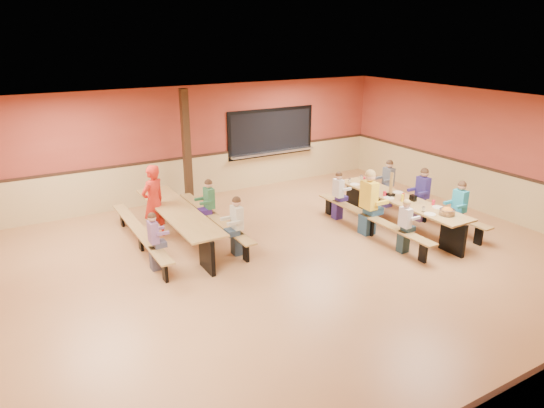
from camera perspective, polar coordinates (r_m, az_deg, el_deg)
ground at (r=9.34m, az=1.42°, el=-7.71°), size 12.00×12.00×0.00m
room_envelope at (r=9.05m, az=1.45°, el=-3.82°), size 12.04×10.04×3.02m
kitchen_pass_through at (r=14.18m, az=-0.09°, el=8.18°), size 2.78×0.28×1.38m
structural_post at (r=12.51m, az=-10.00°, el=6.40°), size 0.18×0.18×3.00m
cafeteria_table_main at (r=11.42m, az=14.71°, el=-0.30°), size 1.91×3.70×0.74m
cafeteria_table_second at (r=10.50m, az=-11.02°, el=-1.77°), size 1.91×3.70×0.74m
seated_child_white_left at (r=10.20m, az=15.33°, el=-2.56°), size 0.33×0.27×1.12m
seated_adult_yellow at (r=10.89m, az=11.28°, el=0.13°), size 0.49×0.40×1.46m
seated_child_grey_left at (r=11.73m, az=7.76°, el=0.95°), size 0.34×0.28×1.16m
seated_child_teal_right at (r=11.38m, az=21.13°, el=-0.56°), size 0.39×0.32×1.24m
seated_child_navy_right at (r=12.03m, az=17.24°, el=1.01°), size 0.40×0.33×1.28m
seated_child_char_right at (r=12.80m, az=13.48°, el=2.32°), size 0.37×0.31×1.22m
seated_child_purple_sec at (r=9.38m, az=-13.71°, el=-4.35°), size 0.33×0.27×1.13m
seated_child_green_sec at (r=10.94m, az=-7.37°, el=-0.25°), size 0.37×0.30×1.21m
seated_child_tan_sec at (r=9.75m, az=-4.12°, el=-2.64°), size 0.37×0.30×1.21m
standing_woman at (r=10.75m, az=-13.77°, el=0.23°), size 0.72×0.63×1.65m
punch_pitcher at (r=12.02m, az=11.02°, el=2.59°), size 0.16×0.16×0.22m
chip_bowl at (r=10.55m, az=19.91°, el=-0.83°), size 0.32×0.32×0.15m
napkin_dispenser at (r=11.21m, az=16.26°, el=0.68°), size 0.10×0.14×0.13m
condiment_mustard at (r=11.08m, az=15.10°, el=0.69°), size 0.06×0.06×0.17m
condiment_ketchup at (r=11.16m, az=15.17°, el=0.81°), size 0.06×0.06×0.17m
table_paddle at (r=11.39m, az=13.79°, el=1.58°), size 0.16×0.16×0.56m
place_settings at (r=11.34m, az=14.82°, el=0.98°), size 0.65×3.30×0.11m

